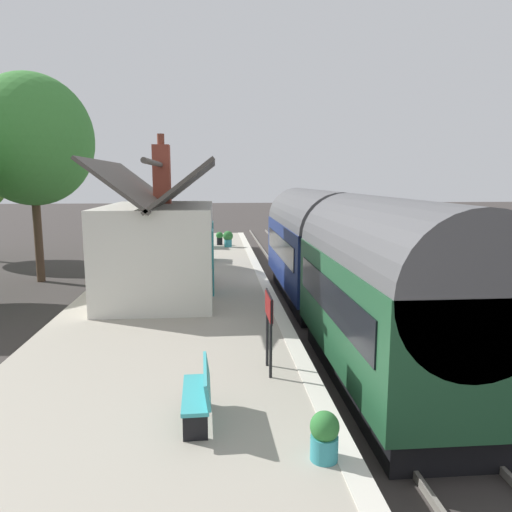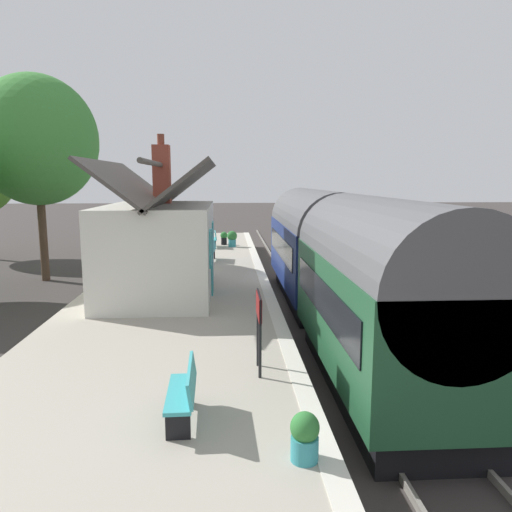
{
  "view_description": "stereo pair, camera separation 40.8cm",
  "coord_description": "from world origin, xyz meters",
  "px_view_note": "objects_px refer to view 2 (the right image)",
  "views": [
    {
      "loc": [
        -17.8,
        2.94,
        4.71
      ],
      "look_at": [
        -0.74,
        1.5,
        1.98
      ],
      "focal_mm": 33.84,
      "sensor_mm": 36.0,
      "label": 1
    },
    {
      "loc": [
        -17.83,
        2.53,
        4.71
      ],
      "look_at": [
        -0.74,
        1.5,
        1.98
      ],
      "focal_mm": 33.84,
      "sensor_mm": 36.0,
      "label": 2
    }
  ],
  "objects_px": {
    "bench_by_lamp": "(184,391)",
    "planter_by_door": "(305,436)",
    "bench_near_building": "(214,239)",
    "train": "(338,261)",
    "station_building": "(160,245)",
    "planter_edge_far": "(164,244)",
    "planter_corner_building": "(232,238)",
    "station_sign_board": "(259,313)",
    "tree_mid_background": "(36,141)",
    "planter_under_sign": "(224,237)",
    "bench_mid_platform": "(211,250)"
  },
  "relations": [
    {
      "from": "bench_mid_platform",
      "to": "planter_edge_far",
      "type": "height_order",
      "value": "bench_mid_platform"
    },
    {
      "from": "bench_mid_platform",
      "to": "planter_edge_far",
      "type": "distance_m",
      "value": 4.26
    },
    {
      "from": "planter_edge_far",
      "to": "planter_by_door",
      "type": "distance_m",
      "value": 20.13
    },
    {
      "from": "station_building",
      "to": "bench_near_building",
      "type": "distance_m",
      "value": 11.02
    },
    {
      "from": "planter_edge_far",
      "to": "planter_corner_building",
      "type": "relative_size",
      "value": 0.88
    },
    {
      "from": "planter_edge_far",
      "to": "planter_under_sign",
      "type": "distance_m",
      "value": 3.78
    },
    {
      "from": "bench_mid_platform",
      "to": "tree_mid_background",
      "type": "xyz_separation_m",
      "value": [
        0.62,
        7.81,
        4.98
      ]
    },
    {
      "from": "bench_near_building",
      "to": "bench_mid_platform",
      "type": "distance_m",
      "value": 4.39
    },
    {
      "from": "planter_edge_far",
      "to": "train",
      "type": "bearing_deg",
      "value": -148.39
    },
    {
      "from": "train",
      "to": "station_sign_board",
      "type": "bearing_deg",
      "value": 153.08
    },
    {
      "from": "bench_by_lamp",
      "to": "planter_under_sign",
      "type": "distance_m",
      "value": 20.52
    },
    {
      "from": "train",
      "to": "bench_near_building",
      "type": "height_order",
      "value": "train"
    },
    {
      "from": "planter_edge_far",
      "to": "bench_near_building",
      "type": "bearing_deg",
      "value": -68.22
    },
    {
      "from": "train",
      "to": "planter_corner_building",
      "type": "distance_m",
      "value": 12.59
    },
    {
      "from": "bench_mid_platform",
      "to": "tree_mid_background",
      "type": "distance_m",
      "value": 9.28
    },
    {
      "from": "planter_corner_building",
      "to": "station_sign_board",
      "type": "distance_m",
      "value": 17.75
    },
    {
      "from": "planter_edge_far",
      "to": "tree_mid_background",
      "type": "distance_m",
      "value": 7.8
    },
    {
      "from": "bench_by_lamp",
      "to": "planter_edge_far",
      "type": "xyz_separation_m",
      "value": [
        18.46,
        2.67,
        -0.16
      ]
    },
    {
      "from": "bench_near_building",
      "to": "planter_edge_far",
      "type": "bearing_deg",
      "value": 111.78
    },
    {
      "from": "planter_corner_building",
      "to": "tree_mid_background",
      "type": "distance_m",
      "value": 10.84
    },
    {
      "from": "planter_by_door",
      "to": "train",
      "type": "bearing_deg",
      "value": -15.67
    },
    {
      "from": "bench_mid_platform",
      "to": "planter_under_sign",
      "type": "distance_m",
      "value": 5.44
    },
    {
      "from": "tree_mid_background",
      "to": "station_sign_board",
      "type": "bearing_deg",
      "value": -146.57
    },
    {
      "from": "planter_edge_far",
      "to": "planter_corner_building",
      "type": "bearing_deg",
      "value": -72.5
    },
    {
      "from": "station_building",
      "to": "planter_corner_building",
      "type": "height_order",
      "value": "station_building"
    },
    {
      "from": "planter_by_door",
      "to": "station_sign_board",
      "type": "height_order",
      "value": "station_sign_board"
    },
    {
      "from": "bench_near_building",
      "to": "tree_mid_background",
      "type": "xyz_separation_m",
      "value": [
        -3.78,
        7.79,
        4.98
      ]
    },
    {
      "from": "bench_mid_platform",
      "to": "planter_by_door",
      "type": "xyz_separation_m",
      "value": [
        -16.3,
        -1.74,
        -0.13
      ]
    },
    {
      "from": "bench_by_lamp",
      "to": "tree_mid_background",
      "type": "bearing_deg",
      "value": 26.57
    },
    {
      "from": "train",
      "to": "planter_edge_far",
      "type": "xyz_separation_m",
      "value": [
        11.02,
        6.78,
        -0.92
      ]
    },
    {
      "from": "bench_near_building",
      "to": "bench_mid_platform",
      "type": "xyz_separation_m",
      "value": [
        -4.39,
        -0.02,
        0.0
      ]
    },
    {
      "from": "station_building",
      "to": "tree_mid_background",
      "type": "bearing_deg",
      "value": 41.86
    },
    {
      "from": "bench_near_building",
      "to": "tree_mid_background",
      "type": "relative_size",
      "value": 0.15
    },
    {
      "from": "bench_near_building",
      "to": "bench_by_lamp",
      "type": "bearing_deg",
      "value": -179.8
    },
    {
      "from": "planter_edge_far",
      "to": "station_sign_board",
      "type": "xyz_separation_m",
      "value": [
        -16.59,
        -3.95,
        0.87
      ]
    },
    {
      "from": "station_sign_board",
      "to": "tree_mid_background",
      "type": "distance_m",
      "value": 17.14
    },
    {
      "from": "station_building",
      "to": "bench_by_lamp",
      "type": "height_order",
      "value": "station_building"
    },
    {
      "from": "bench_mid_platform",
      "to": "planter_corner_building",
      "type": "xyz_separation_m",
      "value": [
        4.5,
        -1.01,
        0.02
      ]
    },
    {
      "from": "bench_by_lamp",
      "to": "station_sign_board",
      "type": "relative_size",
      "value": 0.9
    },
    {
      "from": "train",
      "to": "planter_by_door",
      "type": "distance_m",
      "value": 9.01
    },
    {
      "from": "bench_near_building",
      "to": "planter_by_door",
      "type": "bearing_deg",
      "value": -175.13
    },
    {
      "from": "planter_corner_building",
      "to": "station_sign_board",
      "type": "xyz_separation_m",
      "value": [
        -17.74,
        -0.32,
        0.69
      ]
    },
    {
      "from": "train",
      "to": "station_sign_board",
      "type": "relative_size",
      "value": 10.32
    },
    {
      "from": "station_building",
      "to": "planter_by_door",
      "type": "distance_m",
      "value": 10.4
    },
    {
      "from": "bench_mid_platform",
      "to": "planter_under_sign",
      "type": "bearing_deg",
      "value": -5.76
    },
    {
      "from": "station_sign_board",
      "to": "tree_mid_background",
      "type": "xyz_separation_m",
      "value": [
        13.85,
        9.15,
        4.26
      ]
    },
    {
      "from": "bench_by_lamp",
      "to": "planter_by_door",
      "type": "relative_size",
      "value": 2.05
    },
    {
      "from": "bench_near_building",
      "to": "bench_by_lamp",
      "type": "distance_m",
      "value": 19.5
    },
    {
      "from": "bench_near_building",
      "to": "planter_edge_far",
      "type": "relative_size",
      "value": 1.76
    },
    {
      "from": "station_building",
      "to": "train",
      "type": "bearing_deg",
      "value": -101.93
    }
  ]
}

